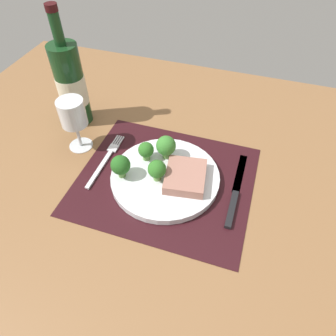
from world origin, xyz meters
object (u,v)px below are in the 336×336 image
Objects in this scene: knife at (235,194)px; plate at (165,177)px; wine_bottle at (71,85)px; wine_glass at (73,116)px; fork at (106,159)px; steak at (186,176)px.

plate is at bearing -176.31° from knife.
wine_bottle reaches higher than plate.
wine_bottle reaches higher than wine_glass.
fork is at bearing -19.63° from wine_glass.
plate reaches higher than knife.
plate is 35.61cm from wine_bottle.
wine_glass is at bearing 169.70° from plate.
plate is 1.33× the size of fork.
wine_bottle is at bearing 139.38° from fork.
plate is at bearing -25.04° from wine_bottle.
wine_glass is (5.84, -9.87, -1.61)cm from wine_bottle.
wine_bottle is at bearing 120.59° from wine_glass.
wine_bottle is at bearing 165.55° from knife.
steak is 0.45× the size of knife.
plate is 1.11× the size of knife.
wine_glass is (-29.93, 4.44, 6.74)cm from steak.
plate is at bearing -10.30° from wine_glass.
knife is 50.64cm from wine_bottle.
steak is at bearing 1.22° from plate.
plate is 5.28cm from steak.
steak reaches higher than knife.
wine_bottle is at bearing 154.96° from plate.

